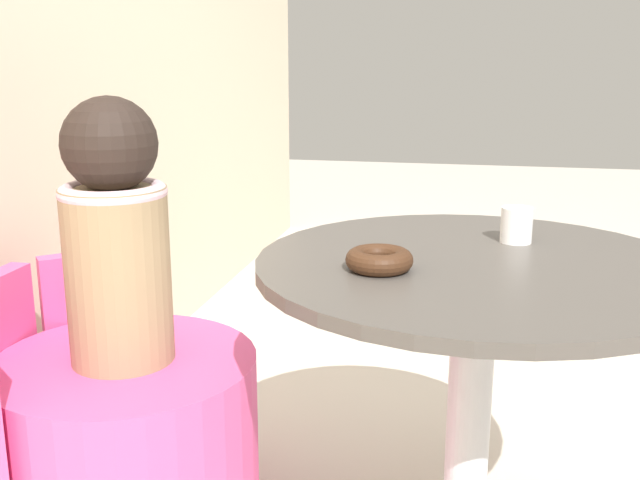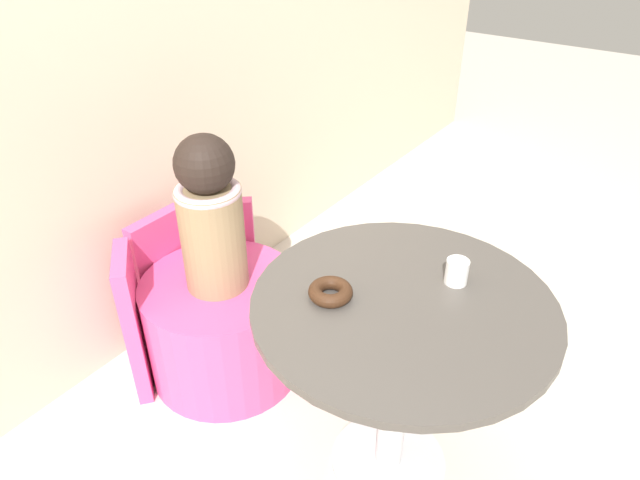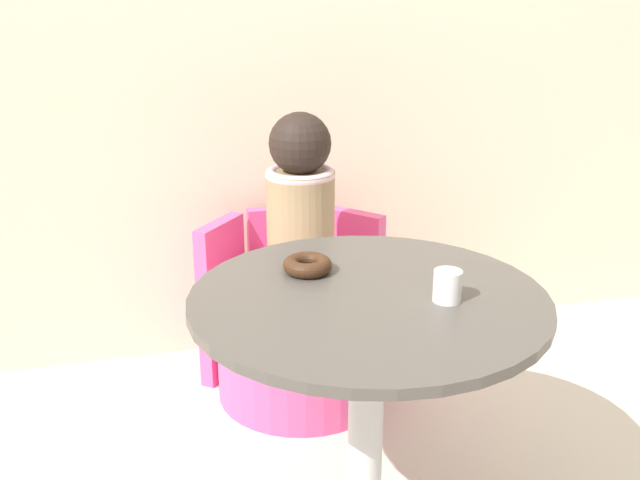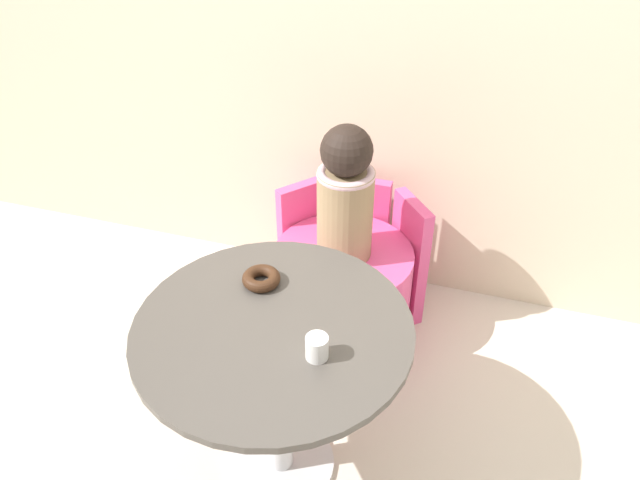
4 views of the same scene
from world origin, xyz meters
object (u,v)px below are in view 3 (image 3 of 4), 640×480
donut (307,265)px  cup (447,286)px  tub_chair (302,338)px  round_table (367,351)px  child_figure (300,202)px

donut → cup: 0.36m
cup → tub_chair: bearing=99.9°
round_table → child_figure: size_ratio=1.47×
round_table → child_figure: child_figure is taller
tub_chair → donut: size_ratio=4.76×
round_table → donut: (-0.10, 0.17, 0.16)m
round_table → cup: cup is taller
child_figure → round_table: bearing=-91.3°
round_table → cup: 0.25m
child_figure → cup: bearing=-80.1°
tub_chair → child_figure: (0.00, 0.00, 0.48)m
round_table → cup: bearing=-25.6°
tub_chair → child_figure: child_figure is taller
child_figure → cup: child_figure is taller
tub_chair → cup: 0.97m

